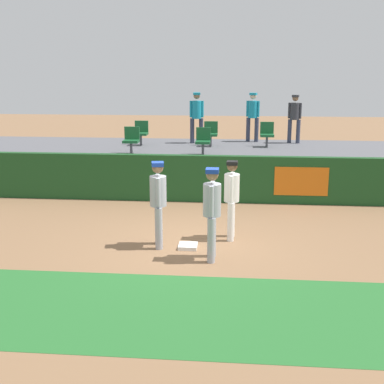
# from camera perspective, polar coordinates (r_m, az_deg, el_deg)

# --- Properties ---
(ground_plane) EXTENTS (60.00, 60.00, 0.00)m
(ground_plane) POSITION_cam_1_polar(r_m,az_deg,el_deg) (11.14, -0.56, -6.14)
(ground_plane) COLOR #846042
(grass_foreground_strip) EXTENTS (18.00, 2.80, 0.01)m
(grass_foreground_strip) POSITION_cam_1_polar(r_m,az_deg,el_deg) (8.40, -2.62, -13.13)
(grass_foreground_strip) COLOR #26662B
(grass_foreground_strip) RESTS_ON ground_plane
(first_base) EXTENTS (0.40, 0.40, 0.08)m
(first_base) POSITION_cam_1_polar(r_m,az_deg,el_deg) (11.05, -0.46, -6.09)
(first_base) COLOR white
(first_base) RESTS_ON ground_plane
(player_fielder_home) EXTENTS (0.36, 0.56, 1.80)m
(player_fielder_home) POSITION_cam_1_polar(r_m,az_deg,el_deg) (11.39, 4.50, -0.27)
(player_fielder_home) COLOR white
(player_fielder_home) RESTS_ON ground_plane
(player_runner_visitor) EXTENTS (0.36, 0.53, 1.89)m
(player_runner_visitor) POSITION_cam_1_polar(r_m,az_deg,el_deg) (10.09, 2.25, -1.77)
(player_runner_visitor) COLOR #9EA3AD
(player_runner_visitor) RESTS_ON ground_plane
(player_coach_visitor) EXTENTS (0.41, 0.52, 1.87)m
(player_coach_visitor) POSITION_cam_1_polar(r_m,az_deg,el_deg) (10.86, -3.82, -0.71)
(player_coach_visitor) COLOR #9EA3AD
(player_coach_visitor) RESTS_ON ground_plane
(field_wall) EXTENTS (18.00, 0.26, 1.35)m
(field_wall) POSITION_cam_1_polar(r_m,az_deg,el_deg) (14.63, 0.96, 1.52)
(field_wall) COLOR #19471E
(field_wall) RESTS_ON ground_plane
(bleacher_platform) EXTENTS (18.00, 4.80, 1.13)m
(bleacher_platform) POSITION_cam_1_polar(r_m,az_deg,el_deg) (17.16, 1.53, 3.00)
(bleacher_platform) COLOR #59595E
(bleacher_platform) RESTS_ON ground_plane
(seat_front_center) EXTENTS (0.45, 0.44, 0.84)m
(seat_front_center) POSITION_cam_1_polar(r_m,az_deg,el_deg) (15.88, 1.26, 5.90)
(seat_front_center) COLOR #4C4C51
(seat_front_center) RESTS_ON bleacher_platform
(seat_back_left) EXTENTS (0.47, 0.44, 0.84)m
(seat_back_left) POSITION_cam_1_polar(r_m,az_deg,el_deg) (17.94, -5.74, 6.77)
(seat_back_left) COLOR #4C4C51
(seat_back_left) RESTS_ON bleacher_platform
(seat_back_right) EXTENTS (0.46, 0.44, 0.84)m
(seat_back_right) POSITION_cam_1_polar(r_m,az_deg,el_deg) (17.66, 8.42, 6.57)
(seat_back_right) COLOR #4C4C51
(seat_back_right) RESTS_ON bleacher_platform
(seat_front_left) EXTENTS (0.48, 0.44, 0.84)m
(seat_front_left) POSITION_cam_1_polar(r_m,az_deg,el_deg) (16.19, -6.82, 5.96)
(seat_front_left) COLOR #4C4C51
(seat_front_left) RESTS_ON bleacher_platform
(seat_back_center) EXTENTS (0.47, 0.44, 0.84)m
(seat_back_center) POSITION_cam_1_polar(r_m,az_deg,el_deg) (17.65, 2.12, 6.71)
(seat_back_center) COLOR #4C4C51
(seat_back_center) RESTS_ON bleacher_platform
(spectator_hooded) EXTENTS (0.48, 0.42, 1.76)m
(spectator_hooded) POSITION_cam_1_polar(r_m,az_deg,el_deg) (18.77, 6.84, 8.74)
(spectator_hooded) COLOR #33384C
(spectator_hooded) RESTS_ON bleacher_platform
(spectator_capped) EXTENTS (0.50, 0.39, 1.79)m
(spectator_capped) POSITION_cam_1_polar(r_m,az_deg,el_deg) (18.26, 0.53, 8.75)
(spectator_capped) COLOR #33384C
(spectator_capped) RESTS_ON bleacher_platform
(spectator_casual) EXTENTS (0.47, 0.39, 1.71)m
(spectator_casual) POSITION_cam_1_polar(r_m,az_deg,el_deg) (18.63, 11.45, 8.43)
(spectator_casual) COLOR #33384C
(spectator_casual) RESTS_ON bleacher_platform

